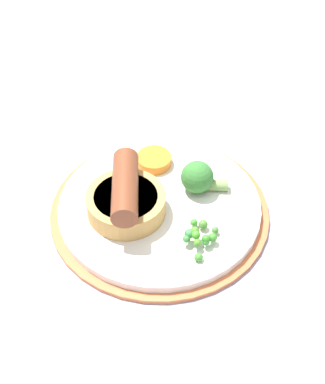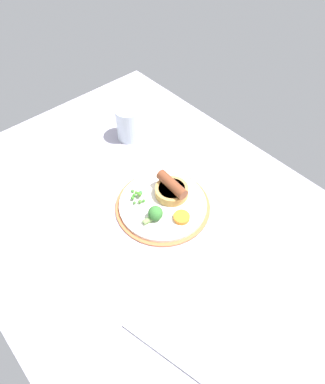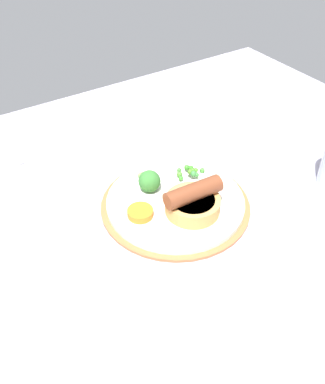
{
  "view_description": "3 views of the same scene",
  "coord_description": "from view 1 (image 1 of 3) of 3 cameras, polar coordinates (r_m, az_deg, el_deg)",
  "views": [
    {
      "loc": [
        47.55,
        -7.45,
        55.27
      ],
      "look_at": [
        -0.55,
        -3.93,
        5.84
      ],
      "focal_mm": 60.0,
      "sensor_mm": 36.0,
      "label": 1
    },
    {
      "loc": [
        -39.73,
        31.08,
        71.78
      ],
      "look_at": [
        1.41,
        -5.45,
        6.56
      ],
      "focal_mm": 32.0,
      "sensor_mm": 36.0,
      "label": 2
    },
    {
      "loc": [
        -29.67,
        -46.37,
        49.23
      ],
      "look_at": [
        -1.93,
        -3.47,
        6.25
      ],
      "focal_mm": 40.0,
      "sensor_mm": 36.0,
      "label": 3
    }
  ],
  "objects": [
    {
      "name": "fork",
      "position": [
        0.94,
        12.99,
        10.73
      ],
      "size": [
        17.86,
        5.89,
        0.6
      ],
      "primitive_type": "cube",
      "rotation": [
        0.0,
        0.0,
        0.24
      ],
      "color": "silver",
      "rests_on": "dining_table"
    },
    {
      "name": "broccoli_floret_near",
      "position": [
        0.7,
        3.3,
        1.29
      ],
      "size": [
        3.62,
        5.25,
        3.62
      ],
      "rotation": [
        0.0,
        0.0,
        4.59
      ],
      "color": "#387A33",
      "rests_on": "dinner_plate"
    },
    {
      "name": "carrot_slice_0",
      "position": [
        0.74,
        -0.76,
        2.85
      ],
      "size": [
        4.78,
        4.78,
        1.12
      ],
      "primitive_type": "cylinder",
      "rotation": [
        0.0,
        0.0,
        4.49
      ],
      "color": "orange",
      "rests_on": "dinner_plate"
    },
    {
      "name": "dinner_plate",
      "position": [
        0.7,
        -0.27,
        -1.49
      ],
      "size": [
        24.0,
        24.0,
        1.4
      ],
      "color": "#CC6B3D",
      "rests_on": "dining_table"
    },
    {
      "name": "pea_pile",
      "position": [
        0.66,
        3.32,
        -3.87
      ],
      "size": [
        5.31,
        3.93,
        1.81
      ],
      "color": "#4E992D",
      "rests_on": "dinner_plate"
    },
    {
      "name": "sausage_pudding",
      "position": [
        0.68,
        -3.28,
        -0.61
      ],
      "size": [
        9.25,
        8.49,
        5.16
      ],
      "rotation": [
        0.0,
        0.0,
        3.09
      ],
      "color": "tan",
      "rests_on": "dinner_plate"
    },
    {
      "name": "dining_table",
      "position": [
        0.72,
        3.15,
        -2.55
      ],
      "size": [
        110.0,
        80.0,
        3.0
      ],
      "primitive_type": "cube",
      "color": "#9E99AD",
      "rests_on": "ground"
    }
  ]
}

